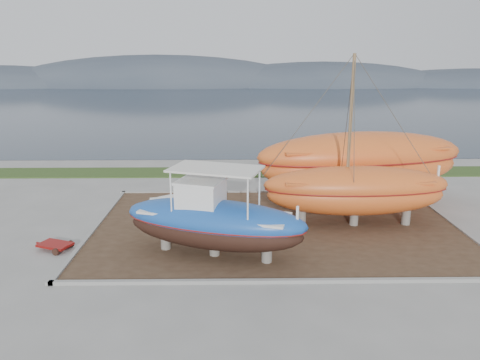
{
  "coord_description": "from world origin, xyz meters",
  "views": [
    {
      "loc": [
        -2.19,
        -18.33,
        8.38
      ],
      "look_at": [
        -1.84,
        4.0,
        2.47
      ],
      "focal_mm": 35.0,
      "sensor_mm": 36.0,
      "label": 1
    }
  ],
  "objects_px": {
    "blue_caique": "(214,212)",
    "orange_sailboat": "(359,143)",
    "orange_bare_hull": "(360,168)",
    "red_trailer": "(55,247)",
    "white_dinghy": "(182,206)"
  },
  "relations": [
    {
      "from": "orange_sailboat",
      "to": "red_trailer",
      "type": "distance_m",
      "value": 14.99
    },
    {
      "from": "orange_bare_hull",
      "to": "red_trailer",
      "type": "height_order",
      "value": "orange_bare_hull"
    },
    {
      "from": "blue_caique",
      "to": "orange_sailboat",
      "type": "relative_size",
      "value": 0.87
    },
    {
      "from": "blue_caique",
      "to": "orange_bare_hull",
      "type": "bearing_deg",
      "value": 60.89
    },
    {
      "from": "white_dinghy",
      "to": "orange_bare_hull",
      "type": "distance_m",
      "value": 10.54
    },
    {
      "from": "blue_caique",
      "to": "white_dinghy",
      "type": "xyz_separation_m",
      "value": [
        -1.89,
        4.94,
        -1.32
      ]
    },
    {
      "from": "white_dinghy",
      "to": "orange_sailboat",
      "type": "distance_m",
      "value": 9.65
    },
    {
      "from": "orange_bare_hull",
      "to": "red_trailer",
      "type": "distance_m",
      "value": 16.91
    },
    {
      "from": "white_dinghy",
      "to": "red_trailer",
      "type": "distance_m",
      "value": 6.72
    },
    {
      "from": "blue_caique",
      "to": "red_trailer",
      "type": "height_order",
      "value": "blue_caique"
    },
    {
      "from": "blue_caique",
      "to": "orange_bare_hull",
      "type": "height_order",
      "value": "orange_bare_hull"
    },
    {
      "from": "orange_bare_hull",
      "to": "red_trailer",
      "type": "relative_size",
      "value": 5.77
    },
    {
      "from": "white_dinghy",
      "to": "orange_bare_hull",
      "type": "height_order",
      "value": "orange_bare_hull"
    },
    {
      "from": "white_dinghy",
      "to": "orange_sailboat",
      "type": "relative_size",
      "value": 0.44
    },
    {
      "from": "orange_sailboat",
      "to": "red_trailer",
      "type": "relative_size",
      "value": 4.35
    }
  ]
}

